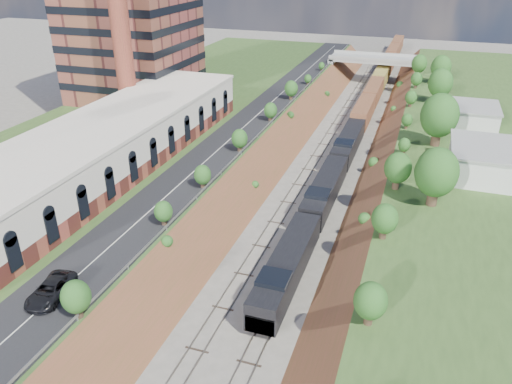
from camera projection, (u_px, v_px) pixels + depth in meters
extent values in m
cube|color=#345021|center=(158.00, 131.00, 95.20)|extent=(44.00, 180.00, 5.00)
cube|color=brown|center=(267.00, 157.00, 89.90)|extent=(10.00, 180.00, 10.00)
cube|color=brown|center=(392.00, 173.00, 83.49)|extent=(10.00, 180.00, 10.00)
cube|color=gray|center=(313.00, 162.00, 87.41)|extent=(1.58, 180.00, 0.18)
cube|color=gray|center=(342.00, 166.00, 85.90)|extent=(1.58, 180.00, 0.18)
cube|color=black|center=(243.00, 128.00, 88.97)|extent=(8.00, 180.00, 0.10)
cube|color=#99999E|center=(265.00, 127.00, 87.55)|extent=(0.06, 171.00, 0.30)
cube|color=brown|center=(112.00, 158.00, 73.49)|extent=(14.00, 62.00, 2.20)
cube|color=beige|center=(109.00, 137.00, 72.05)|extent=(14.00, 62.00, 4.30)
cube|color=beige|center=(107.00, 121.00, 70.99)|extent=(14.30, 62.30, 0.50)
cylinder|color=brown|center=(118.00, 7.00, 82.70)|extent=(3.20, 3.20, 40.00)
cube|color=gray|center=(332.00, 68.00, 141.22)|extent=(1.50, 8.00, 6.20)
cube|color=gray|center=(417.00, 74.00, 134.53)|extent=(1.50, 8.00, 6.20)
cube|color=gray|center=(375.00, 60.00, 136.50)|extent=(24.00, 8.00, 1.00)
cube|color=gray|center=(373.00, 59.00, 132.75)|extent=(24.00, 0.30, 0.80)
cube|color=gray|center=(377.00, 54.00, 139.54)|extent=(24.00, 0.30, 0.80)
cube|color=silver|center=(484.00, 161.00, 69.97)|extent=(9.00, 12.00, 4.00)
cube|color=silver|center=(473.00, 117.00, 88.85)|extent=(8.00, 10.00, 3.60)
cylinder|color=#473323|center=(433.00, 195.00, 61.99)|extent=(1.30, 1.30, 2.62)
ellipsoid|color=#28591F|center=(437.00, 172.00, 60.60)|extent=(5.25, 5.25, 6.30)
cylinder|color=#473323|center=(147.00, 241.00, 53.74)|extent=(0.66, 0.66, 1.22)
ellipsoid|color=#28591F|center=(146.00, 229.00, 53.08)|extent=(2.45, 2.45, 2.94)
cube|color=black|center=(269.00, 318.00, 50.32)|extent=(2.40, 4.00, 0.90)
cube|color=black|center=(287.00, 266.00, 55.01)|extent=(3.20, 19.20, 3.18)
cube|color=black|center=(264.00, 317.00, 48.45)|extent=(2.94, 3.00, 1.80)
cube|color=silver|center=(264.00, 309.00, 48.01)|extent=(2.94, 3.00, 0.15)
cube|color=black|center=(274.00, 280.00, 49.97)|extent=(3.14, 3.10, 0.90)
cube|color=black|center=(325.00, 190.00, 72.14)|extent=(3.20, 19.20, 3.18)
cube|color=black|center=(348.00, 143.00, 89.26)|extent=(3.20, 19.20, 3.18)
cube|color=brown|center=(385.00, 69.00, 141.33)|extent=(3.20, 102.01, 3.84)
imported|color=black|center=(51.00, 290.00, 45.59)|extent=(3.44, 6.07, 1.60)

